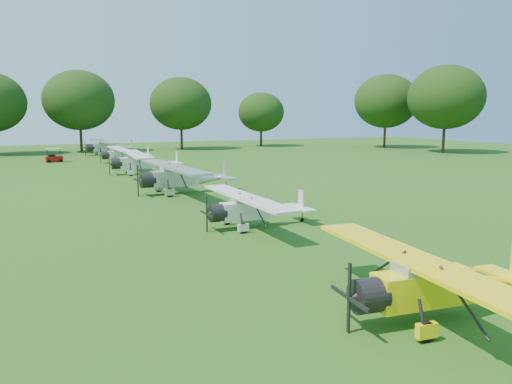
% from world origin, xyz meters
% --- Properties ---
extents(ground, '(160.00, 160.00, 0.00)m').
position_xyz_m(ground, '(0.00, 0.00, 0.00)').
color(ground, '#235816').
rests_on(ground, ground).
extents(tree_belt, '(137.36, 130.27, 14.52)m').
position_xyz_m(tree_belt, '(3.57, 0.16, 8.03)').
color(tree_belt, black).
rests_on(tree_belt, ground).
extents(aircraft_2, '(6.40, 10.18, 2.00)m').
position_xyz_m(aircraft_2, '(0.26, -16.99, 1.17)').
color(aircraft_2, yellow).
rests_on(aircraft_2, ground).
extents(aircraft_3, '(5.93, 9.41, 1.86)m').
position_xyz_m(aircraft_3, '(0.52, -3.71, 1.09)').
color(aircraft_3, silver).
rests_on(aircraft_3, ground).
extents(aircraft_4, '(7.45, 11.86, 2.34)m').
position_xyz_m(aircraft_4, '(0.33, 9.16, 1.37)').
color(aircraft_4, silver).
rests_on(aircraft_4, ground).
extents(aircraft_5, '(7.26, 11.56, 2.28)m').
position_xyz_m(aircraft_5, '(0.37, 22.96, 1.33)').
color(aircraft_5, silver).
rests_on(aircraft_5, ground).
extents(aircraft_6, '(6.30, 10.01, 1.98)m').
position_xyz_m(aircraft_6, '(0.80, 35.78, 1.16)').
color(aircraft_6, silver).
rests_on(aircraft_6, ground).
extents(aircraft_7, '(7.33, 11.66, 2.29)m').
position_xyz_m(aircraft_7, '(0.87, 48.98, 1.34)').
color(aircraft_7, silver).
rests_on(aircraft_7, ground).
extents(golf_cart, '(2.10, 1.41, 1.71)m').
position_xyz_m(golf_cart, '(-7.16, 40.21, 0.57)').
color(golf_cart, '#A80D0C').
rests_on(golf_cart, ground).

